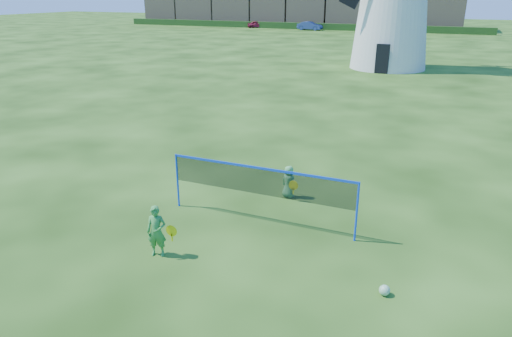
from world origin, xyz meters
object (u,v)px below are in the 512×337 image
object	(u,v)px
player_boy	(289,182)
play_ball	(385,290)
badminton_net	(260,182)
player_girl	(157,231)
car_left	(257,24)
car_right	(310,26)

from	to	relation	value
player_boy	play_ball	bearing A→B (deg)	150.58
badminton_net	play_ball	distance (m)	4.14
player_girl	player_boy	world-z (taller)	player_girl
car_left	play_ball	bearing A→B (deg)	-179.53
player_girl	badminton_net	bearing A→B (deg)	40.55
play_ball	car_right	size ratio (longest dim) A/B	0.06
player_girl	play_ball	bearing A→B (deg)	-11.77
play_ball	car_left	size ratio (longest dim) A/B	0.07
badminton_net	player_boy	xyz separation A→B (m)	(0.15, 1.80, -0.65)
badminton_net	player_boy	world-z (taller)	badminton_net
player_boy	car_right	xyz separation A→B (m)	(-18.38, 62.09, 0.17)
play_ball	car_right	bearing A→B (deg)	108.28
player_girl	play_ball	size ratio (longest dim) A/B	5.58
badminton_net	car_right	bearing A→B (deg)	105.92
badminton_net	player_girl	xyz separation A→B (m)	(-1.52, -2.44, -0.53)
player_girl	player_boy	xyz separation A→B (m)	(1.67, 4.24, -0.13)
car_left	car_right	world-z (taller)	car_right
player_boy	badminton_net	bearing A→B (deg)	103.69
play_ball	car_right	xyz separation A→B (m)	(-21.74, 65.82, 0.55)
badminton_net	player_girl	size ratio (longest dim) A/B	4.11
badminton_net	player_girl	distance (m)	2.93
badminton_net	car_left	bearing A→B (deg)	113.19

